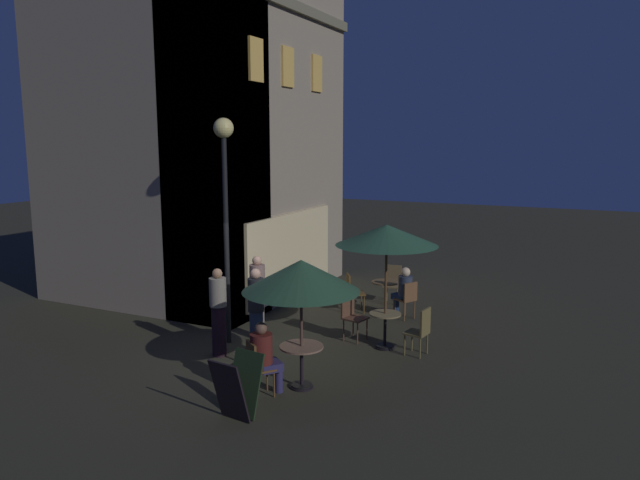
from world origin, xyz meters
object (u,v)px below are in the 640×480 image
at_px(patron_standing_2, 258,297).
at_px(patron_standing_4, 218,312).
at_px(cafe_table_2, 386,290).
at_px(cafe_chair_3, 393,281).
at_px(cafe_table_0, 385,324).
at_px(cafe_chair_0, 352,313).
at_px(street_lamp_near_corner, 225,174).
at_px(cafe_chair_4, 352,290).
at_px(patron_seated_1, 404,289).
at_px(cafe_table_1, 302,357).
at_px(patron_standing_3, 256,311).
at_px(cafe_chair_1, 421,328).
at_px(menu_sandwich_board, 237,387).
at_px(cafe_chair_2, 256,364).
at_px(patron_seated_0, 264,354).
at_px(patio_umbrella_1, 301,276).
at_px(patio_umbrella_0, 387,236).
at_px(cafe_chair_5, 408,297).

bearing_deg(patron_standing_2, patron_standing_4, -134.10).
bearing_deg(cafe_table_2, cafe_chair_3, 7.34).
bearing_deg(cafe_table_0, cafe_chair_0, 77.80).
bearing_deg(cafe_chair_3, street_lamp_near_corner, -32.11).
bearing_deg(cafe_chair_4, patron_seated_1, -26.56).
relative_size(cafe_table_1, patron_seated_1, 0.61).
height_order(cafe_table_2, patron_standing_3, patron_standing_3).
relative_size(cafe_chair_1, cafe_chair_4, 1.00).
height_order(menu_sandwich_board, patron_standing_2, patron_standing_2).
height_order(cafe_chair_2, patron_seated_0, patron_seated_0).
bearing_deg(patron_seated_0, cafe_chair_0, 33.53).
bearing_deg(patron_seated_1, patio_umbrella_1, 115.85).
bearing_deg(cafe_chair_2, cafe_chair_0, 32.23).
height_order(cafe_chair_0, cafe_chair_2, cafe_chair_0).
height_order(cafe_chair_2, patron_seated_1, patron_seated_1).
relative_size(cafe_chair_0, cafe_chair_2, 1.04).
distance_m(cafe_table_2, patron_standing_3, 4.11).
bearing_deg(cafe_chair_4, patron_standing_4, -139.53).
xyz_separation_m(street_lamp_near_corner, patron_standing_2, (0.50, -0.40, -2.57)).
xyz_separation_m(patio_umbrella_0, cafe_chair_3, (3.35, 0.98, -1.73)).
distance_m(cafe_chair_5, patron_standing_3, 4.03).
distance_m(cafe_chair_4, cafe_chair_5, 1.38).
xyz_separation_m(cafe_chair_2, patron_seated_0, (0.11, -0.08, 0.15)).
bearing_deg(menu_sandwich_board, patron_standing_2, 34.23).
bearing_deg(patio_umbrella_1, cafe_chair_4, 12.04).
bearing_deg(cafe_chair_4, patron_standing_2, -144.34).
height_order(cafe_table_1, patio_umbrella_1, patio_umbrella_1).
bearing_deg(street_lamp_near_corner, cafe_chair_0, -60.51).
xyz_separation_m(street_lamp_near_corner, patio_umbrella_1, (-1.38, -2.42, -1.54)).
distance_m(cafe_table_0, patron_seated_1, 2.19).
bearing_deg(cafe_chair_5, patron_standing_2, 77.15).
bearing_deg(cafe_chair_3, patron_standing_3, -21.04).
height_order(street_lamp_near_corner, patron_standing_2, street_lamp_near_corner).
bearing_deg(cafe_chair_5, cafe_table_1, 114.24).
bearing_deg(menu_sandwich_board, cafe_chair_2, 18.45).
bearing_deg(patron_seated_0, cafe_chair_4, 43.64).
xyz_separation_m(cafe_table_0, patron_seated_1, (2.16, 0.31, 0.20)).
relative_size(patio_umbrella_0, patron_seated_0, 2.01).
bearing_deg(cafe_chair_2, patio_umbrella_0, 17.91).
bearing_deg(patio_umbrella_0, patron_standing_4, 123.21).
xyz_separation_m(street_lamp_near_corner, cafe_chair_0, (1.26, -2.22, -2.89)).
height_order(cafe_table_1, patron_standing_4, patron_standing_4).
bearing_deg(patron_standing_3, patron_standing_2, -57.76).
xyz_separation_m(menu_sandwich_board, cafe_table_1, (1.44, -0.33, 0.04)).
xyz_separation_m(cafe_chair_2, cafe_chair_3, (6.45, -0.12, 0.01)).
distance_m(cafe_chair_1, cafe_chair_2, 3.53).
xyz_separation_m(cafe_table_1, patron_seated_0, (-0.53, 0.41, 0.17)).
bearing_deg(cafe_chair_5, patio_umbrella_0, 124.67).
bearing_deg(cafe_chair_5, patron_standing_4, 86.11).
xyz_separation_m(patio_umbrella_1, patron_seated_0, (-0.53, 0.41, -1.22)).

